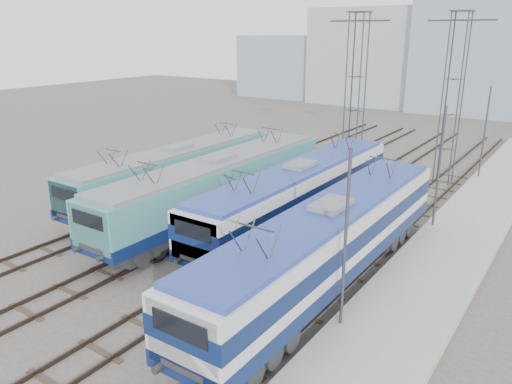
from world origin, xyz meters
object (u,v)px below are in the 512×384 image
object	(u,v)px
locomotive_far_right	(328,240)
locomotive_center_right	(298,191)
mast_front	(345,244)
catenary_tower_east	(453,92)
locomotive_center_left	(217,184)
mast_mid	(439,170)
catenary_tower_west	(355,88)
mast_rear	(484,134)
locomotive_far_left	(176,170)

from	to	relation	value
locomotive_far_right	locomotive_center_right	bearing A→B (deg)	130.15
mast_front	catenary_tower_east	bearing A→B (deg)	95.45
locomotive_center_left	mast_mid	size ratio (longest dim) A/B	2.61
locomotive_center_right	catenary_tower_west	distance (m)	13.17
locomotive_far_right	mast_rear	size ratio (longest dim) A/B	2.64
mast_rear	locomotive_center_left	bearing A→B (deg)	-121.38
locomotive_center_left	mast_mid	distance (m)	12.36
locomotive_center_right	mast_mid	bearing A→B (deg)	33.62
catenary_tower_east	mast_mid	size ratio (longest dim) A/B	1.71
locomotive_center_left	mast_front	bearing A→B (deg)	-29.78
locomotive_far_left	locomotive_center_left	world-z (taller)	locomotive_center_left
catenary_tower_west	mast_mid	xyz separation A→B (m)	(8.60, -8.00, -3.14)
mast_front	mast_mid	world-z (taller)	same
locomotive_far_left	catenary_tower_east	distance (m)	20.08
locomotive_far_left	mast_mid	distance (m)	16.03
locomotive_center_left	locomotive_center_right	xyz separation A→B (m)	(4.50, 1.57, 0.01)
mast_front	mast_mid	distance (m)	12.00
locomotive_center_left	mast_front	distance (m)	12.56
locomotive_far_right	mast_rear	distance (m)	21.67
locomotive_center_right	catenary_tower_east	bearing A→B (deg)	73.36
mast_front	mast_rear	xyz separation A→B (m)	(0.00, 24.00, 0.00)
locomotive_far_left	mast_mid	world-z (taller)	mast_mid
locomotive_center_right	locomotive_far_right	world-z (taller)	locomotive_far_right
mast_mid	locomotive_center_left	bearing A→B (deg)	-151.91
catenary_tower_west	mast_front	size ratio (longest dim) A/B	1.71
locomotive_far_left	mast_rear	size ratio (longest dim) A/B	2.45
locomotive_far_left	catenary_tower_east	bearing A→B (deg)	47.38
locomotive_center_right	locomotive_far_left	bearing A→B (deg)	-178.88
locomotive_far_right	mast_rear	world-z (taller)	mast_rear
locomotive_far_right	mast_front	xyz separation A→B (m)	(1.85, -2.44, 1.15)
mast_rear	locomotive_far_left	bearing A→B (deg)	-133.11
locomotive_center_right	mast_front	xyz separation A→B (m)	(6.35, -7.78, 1.22)
mast_mid	mast_front	bearing A→B (deg)	-90.00
locomotive_center_left	catenary_tower_west	distance (m)	14.64
catenary_tower_west	mast_rear	xyz separation A→B (m)	(8.60, 4.00, -3.14)
locomotive_far_left	mast_mid	size ratio (longest dim) A/B	2.45
locomotive_center_left	locomotive_far_right	xyz separation A→B (m)	(9.00, -3.77, 0.08)
mast_rear	catenary_tower_east	bearing A→B (deg)	-136.40
locomotive_far_left	locomotive_center_right	size ratio (longest dim) A/B	0.96
mast_rear	mast_front	bearing A→B (deg)	-90.00
mast_mid	locomotive_center_right	bearing A→B (deg)	-146.38
locomotive_far_right	catenary_tower_west	xyz separation A→B (m)	(-6.75, 17.56, 4.29)
locomotive_center_left	catenary_tower_west	xyz separation A→B (m)	(2.25, 13.79, 4.37)
locomotive_center_right	mast_front	size ratio (longest dim) A/B	2.55
catenary_tower_west	locomotive_center_right	bearing A→B (deg)	-79.57
locomotive_far_left	catenary_tower_west	xyz separation A→B (m)	(6.75, 12.40, 4.50)
catenary_tower_east	mast_mid	xyz separation A→B (m)	(2.10, -10.00, -3.14)
catenary_tower_east	mast_rear	distance (m)	4.28
locomotive_far_left	catenary_tower_west	world-z (taller)	catenary_tower_west
locomotive_far_left	locomotive_far_right	size ratio (longest dim) A/B	0.93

